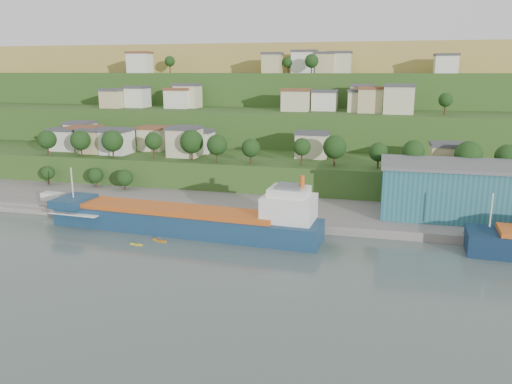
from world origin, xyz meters
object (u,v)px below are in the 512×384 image
(cargo_ship_near, at_px, (192,221))
(caravan, at_px, (54,198))
(kayak_orange, at_px, (160,240))
(warehouse, at_px, (447,189))

(cargo_ship_near, relative_size, caravan, 10.20)
(cargo_ship_near, xyz_separation_m, caravan, (-43.84, 10.74, 0.06))
(cargo_ship_near, bearing_deg, caravan, 169.78)
(cargo_ship_near, height_order, caravan, cargo_ship_near)
(kayak_orange, bearing_deg, warehouse, 44.54)
(cargo_ship_near, xyz_separation_m, warehouse, (56.62, 21.78, 5.83))
(cargo_ship_near, bearing_deg, kayak_orange, -117.75)
(cargo_ship_near, distance_m, warehouse, 60.94)
(kayak_orange, bearing_deg, caravan, 173.95)
(cargo_ship_near, height_order, kayak_orange, cargo_ship_near)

